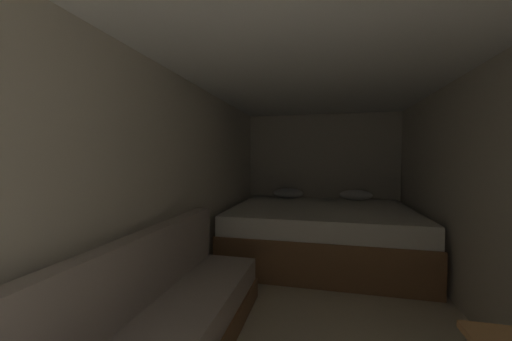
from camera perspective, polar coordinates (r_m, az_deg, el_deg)
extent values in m
plane|color=beige|center=(2.58, 12.22, -28.36)|extent=(7.13, 7.13, 0.00)
cube|color=beige|center=(4.82, 12.89, -1.23)|extent=(2.49, 0.05, 2.04)
cube|color=beige|center=(2.56, -16.05, -4.39)|extent=(0.05, 5.13, 2.04)
cube|color=beige|center=(2.54, 41.33, -4.97)|extent=(0.05, 5.13, 2.04)
cube|color=white|center=(2.34, 12.70, 20.89)|extent=(2.49, 5.13, 0.05)
cube|color=brown|center=(3.96, 12.68, -13.55)|extent=(2.27, 1.85, 0.47)
cube|color=white|center=(3.88, 12.73, -8.66)|extent=(2.23, 1.81, 0.22)
ellipsoid|color=white|center=(4.60, 6.45, -4.50)|extent=(0.48, 0.29, 0.16)
ellipsoid|color=white|center=(4.60, 19.24, -4.63)|extent=(0.48, 0.29, 0.16)
cube|color=#A8998E|center=(1.96, -25.29, -19.30)|extent=(0.12, 2.37, 0.46)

